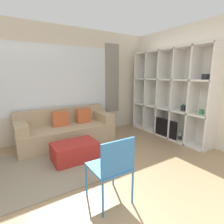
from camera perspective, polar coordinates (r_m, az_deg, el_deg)
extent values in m
cube|color=beige|center=(4.48, -18.72, 8.72)|extent=(6.58, 0.07, 2.70)
cube|color=white|center=(4.43, -18.67, 9.99)|extent=(2.96, 0.01, 1.60)
cube|color=gray|center=(5.08, 0.03, 10.79)|extent=(0.44, 0.03, 1.90)
cube|color=beige|center=(4.63, 22.96, 8.49)|extent=(0.07, 4.51, 2.70)
cube|color=gray|center=(3.31, -25.66, -17.21)|extent=(2.60, 1.69, 0.01)
cube|color=silver|center=(4.78, 19.63, 5.65)|extent=(0.02, 2.23, 2.17)
cube|color=white|center=(4.01, 30.37, 3.60)|extent=(0.42, 0.04, 2.17)
cube|color=white|center=(4.23, 25.04, 4.48)|extent=(0.42, 0.04, 2.17)
cube|color=white|center=(4.49, 20.26, 5.23)|extent=(0.42, 0.04, 2.17)
cube|color=white|center=(4.77, 16.01, 5.87)|extent=(0.42, 0.04, 2.17)
cube|color=white|center=(5.08, 12.25, 6.41)|extent=(0.42, 0.04, 2.17)
cube|color=white|center=(5.40, 8.92, 6.86)|extent=(0.42, 0.04, 2.17)
cube|color=white|center=(4.85, 17.25, -7.06)|extent=(0.42, 2.23, 0.04)
cube|color=white|center=(4.68, 17.79, 1.16)|extent=(0.42, 2.23, 0.04)
cube|color=white|center=(4.60, 18.37, 10.05)|extent=(0.42, 2.23, 0.04)
cube|color=white|center=(4.64, 18.97, 18.78)|extent=(0.42, 2.23, 0.04)
cube|color=black|center=(4.61, 16.81, -4.92)|extent=(0.04, 0.71, 0.44)
cube|color=black|center=(4.68, 16.82, -7.30)|extent=(0.10, 0.24, 0.03)
cube|color=#232328|center=(4.06, 28.37, 9.77)|extent=(0.07, 0.07, 0.07)
cylinder|color=#388947|center=(4.14, 27.16, 0.00)|extent=(0.09, 0.09, 0.10)
cylinder|color=#232328|center=(4.56, 21.34, -7.81)|extent=(0.07, 0.07, 0.08)
cube|color=#232328|center=(4.37, 22.38, 1.16)|extent=(0.10, 0.10, 0.13)
cylinder|color=#388947|center=(4.37, 22.18, 1.47)|extent=(0.05, 0.05, 0.17)
cylinder|color=white|center=(4.56, 21.24, -7.28)|extent=(0.06, 0.06, 0.16)
cube|color=#232328|center=(4.07, 28.27, 10.09)|extent=(0.11, 0.11, 0.11)
cube|color=tan|center=(4.22, -14.44, -7.10)|extent=(2.12, 0.86, 0.41)
cube|color=tan|center=(4.43, -16.07, -1.03)|extent=(2.12, 0.18, 0.37)
cube|color=tan|center=(3.96, -27.74, -4.62)|extent=(0.24, 0.80, 0.22)
cube|color=tan|center=(4.49, -3.18, -1.40)|extent=(0.24, 0.80, 0.22)
cube|color=#C65B33|center=(4.14, -16.47, -2.16)|extent=(0.35, 0.16, 0.34)
cube|color=#C65B33|center=(4.32, -9.26, -1.23)|extent=(0.35, 0.14, 0.34)
cube|color=#A82823|center=(3.38, -12.03, -12.46)|extent=(0.80, 0.51, 0.35)
cylinder|color=#3375B7|center=(2.63, 0.40, -18.65)|extent=(0.02, 0.02, 0.44)
cylinder|color=#3375B7|center=(2.46, -8.37, -21.12)|extent=(0.02, 0.02, 0.44)
cylinder|color=#3375B7|center=(2.33, 6.72, -23.17)|extent=(0.02, 0.02, 0.44)
cylinder|color=#3375B7|center=(2.14, -3.02, -26.73)|extent=(0.02, 0.02, 0.44)
cube|color=#3375B7|center=(2.25, -1.11, -17.41)|extent=(0.44, 0.46, 0.02)
cube|color=#3375B7|center=(2.00, 2.10, -14.61)|extent=(0.44, 0.02, 0.40)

